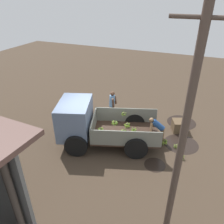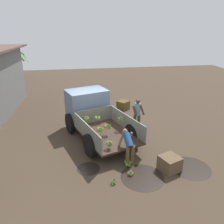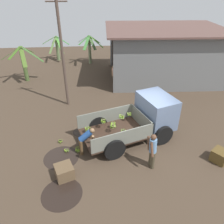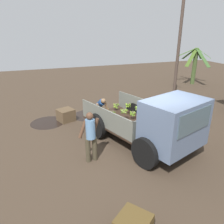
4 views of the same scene
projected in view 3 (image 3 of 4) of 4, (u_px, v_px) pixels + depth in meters
The scene contains 18 objects.
ground at pixel (141, 136), 10.98m from camera, with size 36.00×36.00×0.00m, color #433528.
mud_patch_0 at pixel (81, 132), 11.26m from camera, with size 0.86×0.86×0.01m, color black.
mud_patch_1 at pixel (62, 194), 7.98m from camera, with size 1.51×1.51×0.01m, color black.
mud_patch_2 at pixel (61, 158), 9.63m from camera, with size 1.54×1.54×0.01m, color black.
cargo_truck at pixel (147, 116), 10.63m from camera, with size 4.80×3.31×2.00m.
warehouse_shed at pixel (171, 43), 16.42m from camera, with size 9.06×7.03×3.79m.
utility_pole at pixel (62, 53), 12.15m from camera, with size 1.09×0.16×6.28m.
banana_palm_0 at pixel (24, 63), 16.33m from camera, with size 3.05×2.09×2.65m.
banana_palm_1 at pixel (57, 47), 20.90m from camera, with size 2.52×2.34×2.28m.
banana_palm_2 at pixel (90, 48), 19.91m from camera, with size 2.28×2.68×2.55m.
person_foreground_visitor at pixel (152, 149), 8.72m from camera, with size 0.38×0.71×1.64m.
person_worker_loading at pixel (85, 139), 9.56m from camera, with size 0.74×0.65×1.25m.
person_bystander_near_shed at pixel (115, 75), 15.53m from camera, with size 0.39×0.68×1.68m.
banana_bunch_on_ground_0 at pixel (78, 149), 9.91m from camera, with size 0.30×0.30×0.25m.
banana_bunch_on_ground_1 at pixel (66, 150), 9.92m from camera, with size 0.23×0.22×0.16m.
banana_bunch_on_ground_2 at pixel (60, 141), 10.46m from camera, with size 0.22×0.23×0.19m.
wooden_crate_0 at pixel (64, 172), 8.56m from camera, with size 0.67×0.67×0.54m, color brown.
wooden_crate_1 at pixel (220, 156), 9.33m from camera, with size 0.62×0.62×0.54m, color brown.
Camera 3 is at (-2.28, -8.61, 6.69)m, focal length 35.00 mm.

